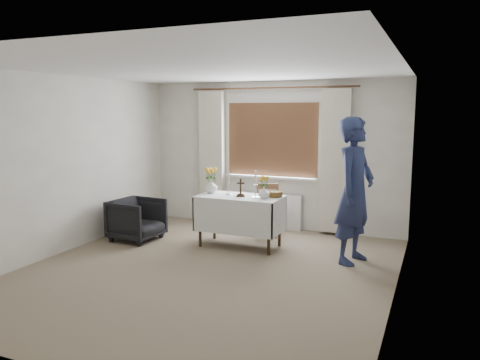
% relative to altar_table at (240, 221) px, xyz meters
% --- Properties ---
extents(ground, '(5.00, 5.00, 0.00)m').
position_rel_altar_table_xyz_m(ground, '(0.04, -1.19, -0.38)').
color(ground, gray).
rests_on(ground, ground).
extents(altar_table, '(1.24, 0.64, 0.76)m').
position_rel_altar_table_xyz_m(altar_table, '(0.00, 0.00, 0.00)').
color(altar_table, silver).
rests_on(altar_table, ground).
extents(wooden_chair, '(0.47, 0.47, 0.84)m').
position_rel_altar_table_xyz_m(wooden_chair, '(0.15, 0.75, 0.04)').
color(wooden_chair, brown).
rests_on(wooden_chair, ground).
extents(armchair, '(0.76, 0.74, 0.65)m').
position_rel_altar_table_xyz_m(armchair, '(-1.62, -0.30, -0.06)').
color(armchair, black).
rests_on(armchair, ground).
extents(person, '(0.63, 0.80, 1.93)m').
position_rel_altar_table_xyz_m(person, '(1.67, -0.06, 0.58)').
color(person, navy).
rests_on(person, ground).
extents(radiator, '(1.10, 0.10, 0.60)m').
position_rel_altar_table_xyz_m(radiator, '(0.04, 1.23, -0.08)').
color(radiator, silver).
rests_on(radiator, ground).
extents(wooden_cross, '(0.15, 0.13, 0.26)m').
position_rel_altar_table_xyz_m(wooden_cross, '(0.02, -0.02, 0.51)').
color(wooden_cross, black).
rests_on(wooden_cross, altar_table).
extents(candlestick_left, '(0.12, 0.12, 0.35)m').
position_rel_altar_table_xyz_m(candlestick_left, '(-0.19, 0.03, 0.56)').
color(candlestick_left, silver).
rests_on(candlestick_left, altar_table).
extents(candlestick_right, '(0.15, 0.15, 0.39)m').
position_rel_altar_table_xyz_m(candlestick_right, '(0.26, -0.02, 0.58)').
color(candlestick_right, silver).
rests_on(candlestick_right, altar_table).
extents(flower_vase_left, '(0.21, 0.21, 0.20)m').
position_rel_altar_table_xyz_m(flower_vase_left, '(-0.51, 0.08, 0.48)').
color(flower_vase_left, silver).
rests_on(flower_vase_left, altar_table).
extents(flower_vase_right, '(0.18, 0.18, 0.17)m').
position_rel_altar_table_xyz_m(flower_vase_right, '(0.39, -0.04, 0.46)').
color(flower_vase_right, silver).
rests_on(flower_vase_right, altar_table).
extents(wicker_basket, '(0.29, 0.29, 0.08)m').
position_rel_altar_table_xyz_m(wicker_basket, '(0.49, 0.14, 0.42)').
color(wicker_basket, brown).
rests_on(wicker_basket, altar_table).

